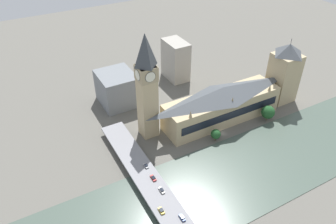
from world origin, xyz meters
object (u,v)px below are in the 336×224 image
at_px(parliament_hall, 222,104).
at_px(car_northbound_mid, 161,210).
at_px(road_bridge, 163,203).
at_px(car_southbound_mid, 146,166).
at_px(car_southbound_tail, 153,178).
at_px(car_northbound_lead, 162,190).
at_px(victoria_tower, 284,73).
at_px(clock_tower, 147,86).
at_px(car_northbound_tail, 182,218).

bearing_deg(parliament_hall, car_northbound_mid, 125.23).
height_order(road_bridge, car_southbound_mid, car_southbound_mid).
height_order(road_bridge, car_southbound_tail, car_southbound_tail).
height_order(road_bridge, car_northbound_lead, car_northbound_lead).
relative_size(road_bridge, car_southbound_mid, 37.29).
bearing_deg(victoria_tower, car_northbound_mid, 112.22).
relative_size(parliament_hall, victoria_tower, 1.72).
distance_m(parliament_hall, car_southbound_mid, 72.68).
xyz_separation_m(parliament_hall, victoria_tower, (0.06, -55.36, 9.60)).
relative_size(road_bridge, car_northbound_lead, 31.34).
bearing_deg(car_southbound_tail, clock_tower, -22.83).
bearing_deg(car_northbound_lead, car_southbound_tail, -0.52).
xyz_separation_m(car_northbound_lead, car_northbound_mid, (-11.40, 6.18, 0.00)).
xyz_separation_m(car_northbound_mid, car_southbound_tail, (21.33, -6.27, -0.06)).
bearing_deg(car_southbound_tail, car_southbound_mid, -3.02).
xyz_separation_m(parliament_hall, car_southbound_tail, (-32.17, 69.48, -7.34)).
distance_m(car_northbound_tail, car_southbound_mid, 40.17).
height_order(road_bridge, car_northbound_mid, car_northbound_mid).
relative_size(clock_tower, car_southbound_mid, 18.04).
bearing_deg(car_northbound_lead, road_bridge, 157.90).
bearing_deg(car_southbound_mid, parliament_hall, -72.42).
bearing_deg(victoria_tower, road_bridge, 110.89).
height_order(car_northbound_mid, car_southbound_mid, car_northbound_mid).
bearing_deg(clock_tower, car_southbound_mid, 151.63).
bearing_deg(car_northbound_tail, clock_tower, -13.37).
bearing_deg(clock_tower, car_northbound_mid, 159.27).
xyz_separation_m(car_northbound_mid, car_northbound_tail, (-8.51, -6.93, 0.01)).
distance_m(parliament_hall, road_bridge, 87.54).
distance_m(road_bridge, car_southbound_tail, 16.78).
bearing_deg(car_northbound_lead, victoria_tower, -71.35).
distance_m(clock_tower, victoria_tower, 108.48).
relative_size(car_northbound_tail, car_southbound_mid, 1.12).
bearing_deg(car_northbound_lead, clock_tower, -18.91).
bearing_deg(car_northbound_mid, victoria_tower, -67.78).
bearing_deg(car_southbound_mid, car_southbound_tail, 176.98).
xyz_separation_m(clock_tower, car_northbound_lead, (-52.22, 17.89, -31.38)).
xyz_separation_m(car_northbound_mid, car_southbound_mid, (31.66, -6.82, -0.02)).
height_order(clock_tower, car_northbound_lead, clock_tower).
bearing_deg(parliament_hall, car_northbound_tail, 132.02).
relative_size(car_southbound_mid, car_southbound_tail, 0.83).
bearing_deg(road_bridge, car_southbound_tail, -9.47).
bearing_deg(car_northbound_tail, car_southbound_tail, 1.27).
xyz_separation_m(car_northbound_lead, car_northbound_tail, (-19.91, -0.75, 0.01)).
xyz_separation_m(car_northbound_lead, car_southbound_mid, (20.26, -0.63, -0.01)).
relative_size(parliament_hall, car_southbound_tail, 17.98).
bearing_deg(car_northbound_lead, car_northbound_mid, 151.52).
height_order(road_bridge, car_northbound_tail, car_northbound_tail).
xyz_separation_m(parliament_hall, clock_tower, (10.12, 51.68, 24.10)).
bearing_deg(car_southbound_mid, victoria_tower, -80.01).
distance_m(car_northbound_lead, car_southbound_tail, 9.93).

